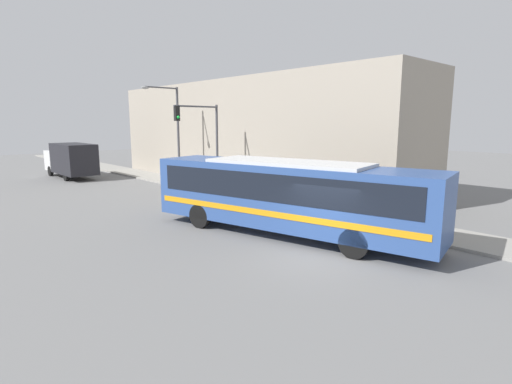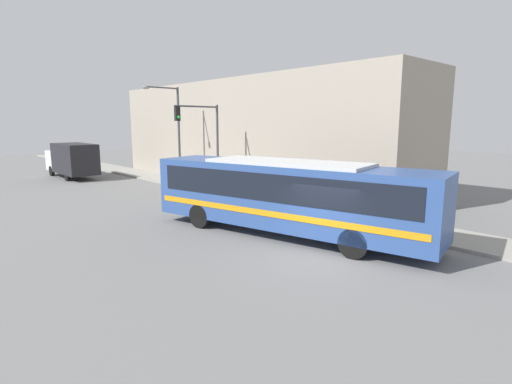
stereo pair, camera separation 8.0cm
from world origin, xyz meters
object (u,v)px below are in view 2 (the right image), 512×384
(parking_meter, at_px, (244,184))
(pedestrian_mid_block, at_px, (223,174))
(pedestrian_near_corner, at_px, (295,187))
(street_lamp, at_px, (174,127))
(city_bus, at_px, (286,192))
(fire_hydrant, at_px, (321,206))
(delivery_truck, at_px, (72,159))
(traffic_light_pole, at_px, (204,133))

(parking_meter, relative_size, pedestrian_mid_block, 0.69)
(pedestrian_near_corner, bearing_deg, parking_meter, 116.13)
(pedestrian_near_corner, bearing_deg, street_lamp, 98.46)
(city_bus, height_order, pedestrian_mid_block, city_bus)
(parking_meter, bearing_deg, fire_hydrant, -90.00)
(city_bus, xyz_separation_m, street_lamp, (3.73, 15.09, 2.58))
(pedestrian_near_corner, relative_size, pedestrian_mid_block, 0.93)
(parking_meter, height_order, pedestrian_near_corner, pedestrian_near_corner)
(delivery_truck, distance_m, pedestrian_near_corner, 21.48)
(street_lamp, distance_m, pedestrian_mid_block, 5.35)
(city_bus, xyz_separation_m, fire_hydrant, (3.88, 1.24, -1.33))
(traffic_light_pole, distance_m, street_lamp, 5.03)
(pedestrian_near_corner, bearing_deg, fire_hydrant, -114.96)
(street_lamp, xyz_separation_m, pedestrian_near_corner, (1.60, -10.74, -3.44))
(city_bus, xyz_separation_m, traffic_light_pole, (2.96, 10.13, 2.19))
(parking_meter, relative_size, street_lamp, 0.18)
(pedestrian_near_corner, height_order, pedestrian_mid_block, pedestrian_mid_block)
(delivery_truck, relative_size, parking_meter, 5.76)
(delivery_truck, xyz_separation_m, parking_meter, (4.48, -17.69, -0.63))
(fire_hydrant, distance_m, street_lamp, 14.39)
(delivery_truck, bearing_deg, fire_hydrant, -79.31)
(fire_hydrant, xyz_separation_m, street_lamp, (-0.15, 13.85, 3.91))
(traffic_light_pole, xyz_separation_m, pedestrian_near_corner, (2.37, -5.79, -3.05))
(city_bus, distance_m, pedestrian_near_corner, 6.93)
(delivery_truck, relative_size, pedestrian_mid_block, 3.96)
(fire_hydrant, relative_size, pedestrian_mid_block, 0.43)
(city_bus, distance_m, pedestrian_mid_block, 12.48)
(city_bus, distance_m, traffic_light_pole, 10.78)
(fire_hydrant, height_order, traffic_light_pole, traffic_light_pole)
(traffic_light_pole, bearing_deg, street_lamp, 81.19)
(pedestrian_mid_block, bearing_deg, traffic_light_pole, -154.83)
(delivery_truck, height_order, traffic_light_pole, traffic_light_pole)
(delivery_truck, height_order, pedestrian_near_corner, delivery_truck)
(city_bus, bearing_deg, parking_meter, 49.23)
(fire_hydrant, distance_m, pedestrian_mid_block, 10.13)
(delivery_truck, relative_size, traffic_light_pole, 1.26)
(street_lamp, bearing_deg, parking_meter, -88.89)
(delivery_truck, height_order, fire_hydrant, delivery_truck)
(city_bus, bearing_deg, pedestrian_near_corner, 26.45)
(parking_meter, relative_size, pedestrian_near_corner, 0.74)
(city_bus, bearing_deg, traffic_light_pole, 60.96)
(delivery_truck, xyz_separation_m, street_lamp, (4.33, -9.89, 2.82))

